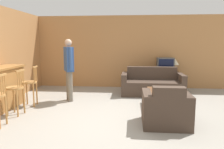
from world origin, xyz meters
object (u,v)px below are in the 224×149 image
object	(u,v)px
couch_far	(152,85)
book_on_table	(163,90)
bar_chair_mid	(16,91)
person_by_window	(69,67)
tv_unit	(165,81)
tv	(165,65)
bar_chair_far	(30,85)
coffee_table	(160,93)
armchair_near	(166,110)
table_lamp	(175,62)

from	to	relation	value
couch_far	book_on_table	world-z (taller)	couch_far
bar_chair_mid	person_by_window	distance (m)	1.63
couch_far	tv_unit	xyz separation A→B (m)	(0.49, 0.75, 0.01)
person_by_window	tv	bearing A→B (deg)	31.09
bar_chair_far	book_on_table	distance (m)	3.39
coffee_table	book_on_table	size ratio (longest dim) A/B	5.29
tv	book_on_table	world-z (taller)	tv
armchair_near	book_on_table	xyz separation A→B (m)	(0.11, 1.24, 0.13)
bar_chair_far	coffee_table	world-z (taller)	bar_chair_far
couch_far	armchair_near	size ratio (longest dim) A/B	2.13
coffee_table	person_by_window	size ratio (longest dim) A/B	0.63
bar_chair_far	book_on_table	size ratio (longest dim) A/B	5.05
coffee_table	tv_unit	xyz separation A→B (m)	(0.44, 2.19, -0.05)
table_lamp	bar_chair_mid	bearing A→B (deg)	-143.11
couch_far	book_on_table	size ratio (longest dim) A/B	9.38
bar_chair_mid	coffee_table	world-z (taller)	bar_chair_mid
armchair_near	table_lamp	size ratio (longest dim) A/B	1.97
coffee_table	tv	xyz separation A→B (m)	(0.44, 2.18, 0.51)
table_lamp	coffee_table	bearing A→B (deg)	-109.34
couch_far	book_on_table	xyz separation A→B (m)	(0.14, -1.42, 0.13)
couch_far	coffee_table	world-z (taller)	couch_far
coffee_table	tv_unit	distance (m)	2.23
tv	table_lamp	size ratio (longest dim) A/B	1.22
armchair_near	tv_unit	bearing A→B (deg)	82.20
bar_chair_far	person_by_window	world-z (taller)	person_by_window
tv_unit	book_on_table	bearing A→B (deg)	-99.28
tv_unit	person_by_window	world-z (taller)	person_by_window
tv	person_by_window	xyz separation A→B (m)	(-2.89, -1.74, 0.10)
armchair_near	book_on_table	distance (m)	1.25
armchair_near	tv	bearing A→B (deg)	82.19
bar_chair_mid	armchair_near	xyz separation A→B (m)	(3.28, -0.35, -0.23)
coffee_table	tv_unit	world-z (taller)	tv_unit
tv	bar_chair_far	bearing A→B (deg)	-148.04
book_on_table	tv	bearing A→B (deg)	80.71
armchair_near	table_lamp	world-z (taller)	table_lamp
bar_chair_far	couch_far	world-z (taller)	bar_chair_far
tv_unit	coffee_table	bearing A→B (deg)	-101.28
book_on_table	bar_chair_mid	bearing A→B (deg)	-165.42
person_by_window	bar_chair_mid	bearing A→B (deg)	-123.08
tv	table_lamp	bearing A→B (deg)	0.52
bar_chair_far	tv	bearing A→B (deg)	31.96
bar_chair_far	couch_far	distance (m)	3.62
armchair_near	book_on_table	world-z (taller)	armchair_near
couch_far	tv	xyz separation A→B (m)	(0.49, 0.75, 0.57)
armchair_near	person_by_window	size ratio (longest dim) A/B	0.52
table_lamp	book_on_table	bearing A→B (deg)	-107.51
bar_chair_mid	bar_chair_far	distance (m)	0.72
bar_chair_mid	tv	world-z (taller)	tv
bar_chair_mid	book_on_table	xyz separation A→B (m)	(3.39, 0.88, -0.10)
coffee_table	bar_chair_mid	bearing A→B (deg)	-165.23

